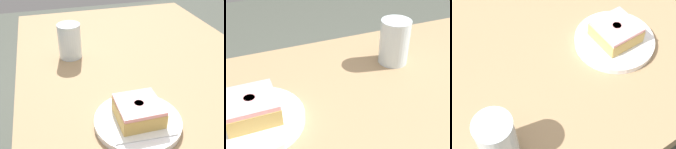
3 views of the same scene
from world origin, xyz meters
The scene contains 4 objects.
plate_glazed_square centered at (-0.17, 0.11, 0.77)m, with size 0.19×0.19×0.02m, color white.
napkin_glazed_square centered at (-0.17, 0.11, 0.77)m, with size 0.13×0.13×0.00m, color white.
donut_glazed_square centered at (-0.17, 0.11, 0.80)m, with size 0.09×0.09×0.04m.
water_glass centered at (0.19, 0.20, 0.81)m, with size 0.07×0.07×0.11m, color silver.
Camera 2 is at (-0.18, -0.35, 1.15)m, focal length 49.14 mm.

